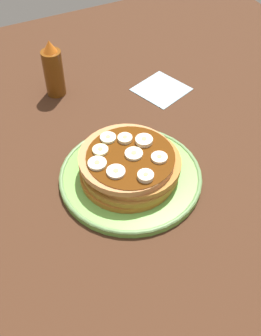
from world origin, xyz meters
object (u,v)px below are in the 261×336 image
plate (131,176)px  banana_slice_4 (108,138)px  banana_slice_2 (159,158)px  banana_slice_0 (134,155)px  banana_slice_6 (144,177)px  syrup_bottle (53,70)px  napkin (161,89)px  banana_slice_7 (125,139)px  banana_slice_3 (97,164)px  banana_slice_1 (144,141)px  banana_slice_8 (100,150)px  banana_slice_5 (116,172)px  pancake_stack (130,166)px

plate → banana_slice_4: size_ratio=8.89×
plate → banana_slice_2: 7.73cm
banana_slice_2 → banana_slice_0: bearing=-125.9°
banana_slice_6 → syrup_bottle: syrup_bottle is taller
banana_slice_4 → napkin: size_ratio=0.28×
banana_slice_7 → banana_slice_6: bearing=-7.2°
banana_slice_2 → banana_slice_3: (-3.61, -10.63, 0.00)cm
banana_slice_6 → banana_slice_7: 10.30cm
plate → banana_slice_4: banana_slice_4 is taller
banana_slice_7 → banana_slice_1: bearing=53.9°
banana_slice_2 → banana_slice_7: bearing=-154.9°
syrup_bottle → banana_slice_1: bearing=13.9°
banana_slice_7 → banana_slice_8: banana_slice_7 is taller
banana_slice_3 → banana_slice_8: bearing=147.2°
banana_slice_3 → banana_slice_5: bearing=33.2°
banana_slice_4 → napkin: banana_slice_4 is taller
banana_slice_6 → syrup_bottle: (-38.40, -3.25, -0.39)cm
banana_slice_0 → banana_slice_6: bearing=-9.8°
plate → banana_slice_2: size_ratio=9.07×
syrup_bottle → banana_slice_4: bearing=3.9°
banana_slice_4 → banana_slice_6: size_ratio=1.06×
banana_slice_0 → banana_slice_5: bearing=-63.8°
banana_slice_7 → napkin: (-18.19, 18.46, -6.43)cm
banana_slice_5 → banana_slice_8: bearing=-177.4°
banana_slice_3 → banana_slice_2: bearing=71.3°
banana_slice_1 → banana_slice_8: banana_slice_1 is taller
banana_slice_3 → banana_slice_5: 3.91cm
banana_slice_3 → banana_slice_6: banana_slice_6 is taller
banana_slice_1 → napkin: bearing=142.7°
banana_slice_7 → banana_slice_8: (0.74, -5.38, -0.09)cm
banana_slice_8 → syrup_bottle: size_ratio=0.22×
banana_slice_8 → napkin: (-18.93, 23.84, -6.34)cm
banana_slice_2 → banana_slice_8: same height
banana_slice_4 → syrup_bottle: syrup_bottle is taller
pancake_stack → banana_slice_7: bearing=167.0°
banana_slice_0 → banana_slice_3: bearing=-97.6°
banana_slice_1 → napkin: banana_slice_1 is taller
banana_slice_3 → banana_slice_7: 8.10cm
plate → banana_slice_5: 7.47cm
pancake_stack → banana_slice_1: (-2.17, 3.93, 2.90)cm
pancake_stack → plate: bearing=33.6°
banana_slice_8 → banana_slice_5: bearing=2.6°
pancake_stack → syrup_bottle: size_ratio=1.40×
banana_slice_2 → banana_slice_4: (-8.93, -6.13, -0.02)cm
pancake_stack → banana_slice_6: 6.60cm
banana_slice_2 → banana_slice_5: size_ratio=0.90×
banana_slice_3 → banana_slice_4: same height
pancake_stack → banana_slice_4: bearing=-163.8°
plate → banana_slice_5: (2.56, -4.12, 5.68)cm
pancake_stack → banana_slice_0: (0.24, 0.68, 2.76)cm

